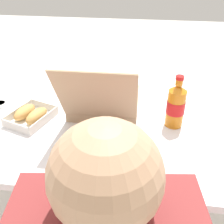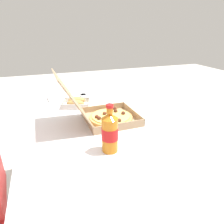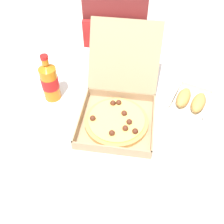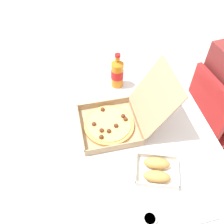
{
  "view_description": "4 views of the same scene",
  "coord_description": "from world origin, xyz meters",
  "px_view_note": "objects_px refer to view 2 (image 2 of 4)",
  "views": [
    {
      "loc": [
        -0.11,
        1.02,
        1.37
      ],
      "look_at": [
        0.03,
        0.03,
        0.74
      ],
      "focal_mm": 42.57,
      "sensor_mm": 36.0,
      "label": 1
    },
    {
      "loc": [
        -0.98,
        0.32,
        1.25
      ],
      "look_at": [
        0.07,
        -0.05,
        0.77
      ],
      "focal_mm": 32.27,
      "sensor_mm": 36.0,
      "label": 2
    },
    {
      "loc": [
        0.16,
        -0.71,
        1.54
      ],
      "look_at": [
        0.04,
        0.01,
        0.74
      ],
      "focal_mm": 41.43,
      "sensor_mm": 36.0,
      "label": 3
    },
    {
      "loc": [
        0.82,
        -0.18,
        1.74
      ],
      "look_at": [
        -0.01,
        -0.01,
        0.75
      ],
      "focal_mm": 38.8,
      "sensor_mm": 36.0,
      "label": 4
    }
  ],
  "objects_px": {
    "bread_side_box": "(76,103)",
    "dipping_sauce_cup": "(83,95)",
    "napkin_pile": "(56,98)",
    "pizza_box_open": "(104,114)",
    "cola_bottle": "(110,132)"
  },
  "relations": [
    {
      "from": "bread_side_box",
      "to": "cola_bottle",
      "type": "bearing_deg",
      "value": -175.75
    },
    {
      "from": "pizza_box_open",
      "to": "bread_side_box",
      "type": "relative_size",
      "value": 2.01
    },
    {
      "from": "pizza_box_open",
      "to": "napkin_pile",
      "type": "xyz_separation_m",
      "value": [
        0.49,
        0.24,
        -0.03
      ]
    },
    {
      "from": "cola_bottle",
      "to": "dipping_sauce_cup",
      "type": "height_order",
      "value": "cola_bottle"
    },
    {
      "from": "bread_side_box",
      "to": "pizza_box_open",
      "type": "bearing_deg",
      "value": -158.99
    },
    {
      "from": "bread_side_box",
      "to": "cola_bottle",
      "type": "distance_m",
      "value": 0.61
    },
    {
      "from": "pizza_box_open",
      "to": "dipping_sauce_cup",
      "type": "height_order",
      "value": "pizza_box_open"
    },
    {
      "from": "cola_bottle",
      "to": "dipping_sauce_cup",
      "type": "distance_m",
      "value": 0.8
    },
    {
      "from": "bread_side_box",
      "to": "napkin_pile",
      "type": "relative_size",
      "value": 2.07
    },
    {
      "from": "pizza_box_open",
      "to": "napkin_pile",
      "type": "height_order",
      "value": "pizza_box_open"
    },
    {
      "from": "cola_bottle",
      "to": "dipping_sauce_cup",
      "type": "relative_size",
      "value": 4.0
    },
    {
      "from": "pizza_box_open",
      "to": "napkin_pile",
      "type": "relative_size",
      "value": 4.15
    },
    {
      "from": "pizza_box_open",
      "to": "cola_bottle",
      "type": "distance_m",
      "value": 0.32
    },
    {
      "from": "cola_bottle",
      "to": "napkin_pile",
      "type": "bearing_deg",
      "value": 12.1
    },
    {
      "from": "bread_side_box",
      "to": "dipping_sauce_cup",
      "type": "bearing_deg",
      "value": -25.61
    }
  ]
}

